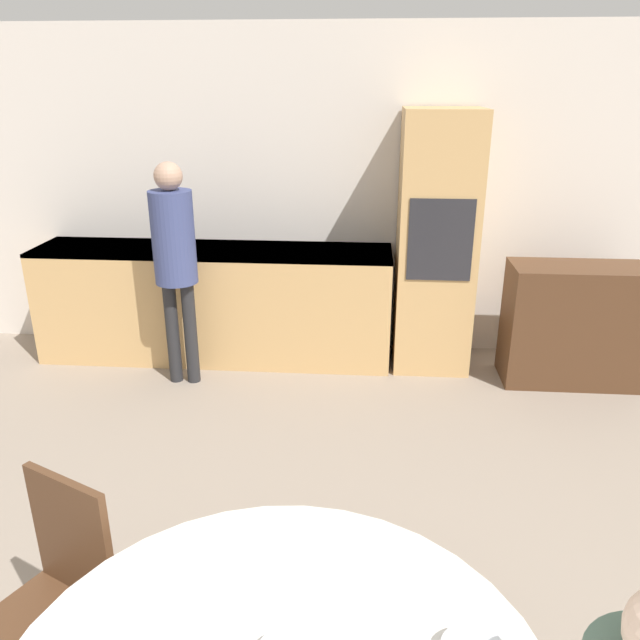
# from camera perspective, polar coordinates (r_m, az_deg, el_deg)

# --- Properties ---
(wall_back) EXTENTS (6.58, 0.05, 2.60)m
(wall_back) POSITION_cam_1_polar(r_m,az_deg,el_deg) (5.17, 1.97, 11.29)
(wall_back) COLOR silver
(wall_back) RESTS_ON ground_plane
(kitchen_counter) EXTENTS (2.85, 0.60, 0.93)m
(kitchen_counter) POSITION_cam_1_polar(r_m,az_deg,el_deg) (5.19, -9.54, 1.67)
(kitchen_counter) COLOR tan
(kitchen_counter) RESTS_ON ground_plane
(oven_unit) EXTENTS (0.59, 0.59, 1.99)m
(oven_unit) POSITION_cam_1_polar(r_m,az_deg,el_deg) (4.93, 10.53, 6.87)
(oven_unit) COLOR tan
(oven_unit) RESTS_ON ground_plane
(sideboard) EXTENTS (0.98, 0.45, 0.92)m
(sideboard) POSITION_cam_1_polar(r_m,az_deg,el_deg) (5.06, 22.06, -0.39)
(sideboard) COLOR #51331E
(sideboard) RESTS_ON ground_plane
(chair_far_left) EXTENTS (0.53, 0.53, 0.91)m
(chair_far_left) POSITION_cam_1_polar(r_m,az_deg,el_deg) (2.55, -22.86, -21.74)
(chair_far_left) COLOR #51331E
(chair_far_left) RESTS_ON ground_plane
(person_standing) EXTENTS (0.31, 0.31, 1.66)m
(person_standing) POSITION_cam_1_polar(r_m,az_deg,el_deg) (4.62, -13.15, 6.25)
(person_standing) COLOR #262628
(person_standing) RESTS_ON ground_plane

